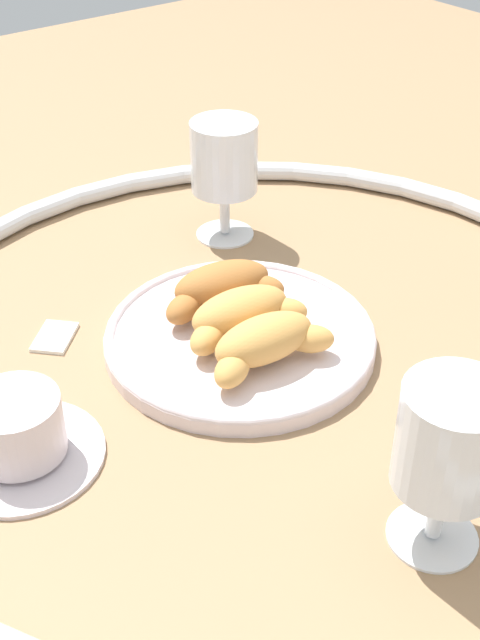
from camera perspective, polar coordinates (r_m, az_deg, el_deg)
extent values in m
plane|color=#997551|center=(0.81, 1.63, -1.93)|extent=(2.20, 2.20, 0.00)
torus|color=silver|center=(0.80, 1.65, -1.25)|extent=(0.77, 0.77, 0.02)
cylinder|color=silver|center=(0.80, 0.00, -1.32)|extent=(0.26, 0.26, 0.01)
torus|color=silver|center=(0.80, 0.00, -0.89)|extent=(0.26, 0.26, 0.01)
ellipsoid|color=#AD6B33|center=(0.82, -1.51, 2.42)|extent=(0.11, 0.07, 0.04)
ellipsoid|color=#AD6B33|center=(0.80, -3.89, 0.78)|extent=(0.05, 0.04, 0.03)
ellipsoid|color=#AD6B33|center=(0.83, 1.55, 2.19)|extent=(0.05, 0.05, 0.03)
ellipsoid|color=#D6994C|center=(0.79, 0.00, 0.64)|extent=(0.11, 0.06, 0.04)
ellipsoid|color=#D6994C|center=(0.76, -2.25, -1.26)|extent=(0.05, 0.04, 0.03)
ellipsoid|color=#D6994C|center=(0.80, 3.11, 0.58)|extent=(0.05, 0.05, 0.03)
ellipsoid|color=#D6994C|center=(0.75, 1.66, -1.33)|extent=(0.10, 0.06, 0.04)
ellipsoid|color=#D6994C|center=(0.73, -0.56, -3.44)|extent=(0.05, 0.05, 0.03)
ellipsoid|color=#D6994C|center=(0.77, 4.84, -1.28)|extent=(0.05, 0.05, 0.03)
cylinder|color=silver|center=(0.71, -14.70, -8.83)|extent=(0.14, 0.14, 0.01)
cylinder|color=silver|center=(0.69, -15.07, -7.01)|extent=(0.08, 0.08, 0.05)
cylinder|color=brown|center=(0.68, -15.36, -5.63)|extent=(0.07, 0.07, 0.01)
cylinder|color=white|center=(0.65, 13.03, -14.14)|extent=(0.07, 0.07, 0.01)
cylinder|color=white|center=(0.63, 13.39, -12.36)|extent=(0.01, 0.01, 0.05)
cylinder|color=white|center=(0.58, 14.29, -7.86)|extent=(0.08, 0.08, 0.08)
cylinder|color=gold|center=(0.59, 14.12, -8.74)|extent=(0.07, 0.07, 0.05)
cylinder|color=white|center=(0.99, -1.03, 5.98)|extent=(0.07, 0.07, 0.01)
cylinder|color=white|center=(0.98, -1.05, 7.52)|extent=(0.01, 0.01, 0.05)
cylinder|color=white|center=(0.95, -1.10, 11.14)|extent=(0.08, 0.08, 0.08)
cylinder|color=#E0CC4C|center=(0.95, -1.09, 10.71)|extent=(0.07, 0.07, 0.06)
cube|color=white|center=(0.84, -12.60, -1.04)|extent=(0.06, 0.06, 0.01)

